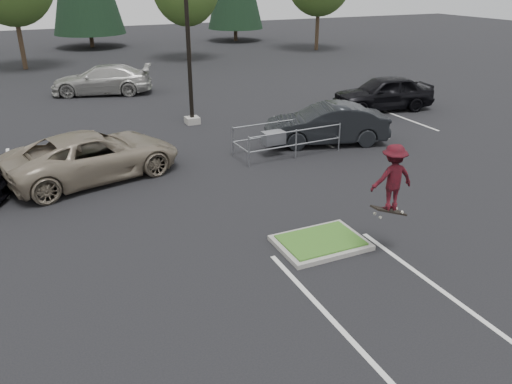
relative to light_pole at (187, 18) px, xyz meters
name	(u,v)px	position (x,y,z in m)	size (l,w,h in m)	color
ground	(320,245)	(-0.50, -12.00, -4.56)	(120.00, 120.00, 0.00)	black
grass_median	(321,242)	(-0.50, -12.00, -4.48)	(2.20, 1.60, 0.16)	gray
stall_lines	(195,173)	(-1.85, -5.98, -4.56)	(22.62, 17.60, 0.01)	silver
light_pole	(187,18)	(0.00, 0.00, 0.00)	(0.70, 0.60, 10.12)	gray
cart_corral	(277,137)	(1.56, -5.43, -3.86)	(3.96, 1.55, 1.11)	#999CA1
skateboarder	(393,178)	(0.70, -13.00, -2.57)	(1.09, 0.70, 1.85)	black
car_l_tan	(93,156)	(-5.00, -5.00, -3.78)	(2.60, 5.63, 1.57)	gray
car_r_charc	(327,124)	(4.00, -5.00, -3.77)	(1.67, 4.78, 1.57)	black
car_r_black	(384,93)	(9.50, -1.52, -3.71)	(2.00, 4.96, 1.69)	black
car_far_silver	(103,80)	(-2.63, 7.97, -3.76)	(2.24, 5.50, 1.60)	#B4B4AF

